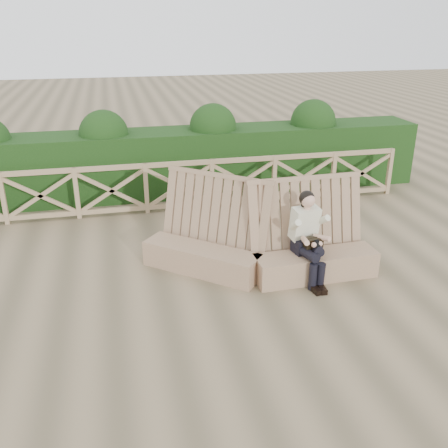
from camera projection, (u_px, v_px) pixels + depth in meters
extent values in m
plane|color=brown|center=(212.00, 288.00, 7.83)|extent=(60.00, 60.00, 0.00)
cube|color=#8A6B4F|center=(202.00, 259.00, 8.28)|extent=(1.85, 1.67, 0.43)
cube|color=#8A6B4F|center=(209.00, 222.00, 8.28)|extent=(1.81, 1.63, 1.55)
cube|color=#8A6B4F|center=(315.00, 265.00, 8.09)|extent=(2.01, 0.56, 0.43)
cube|color=#8A6B4F|center=(311.00, 226.00, 8.10)|extent=(2.01, 0.50, 1.55)
cube|color=black|center=(305.00, 245.00, 8.02)|extent=(0.42, 0.33, 0.23)
cube|color=beige|center=(305.00, 223.00, 7.92)|extent=(0.47, 0.37, 0.56)
sphere|color=tan|center=(308.00, 200.00, 7.72)|extent=(0.26, 0.26, 0.22)
sphere|color=black|center=(307.00, 198.00, 7.74)|extent=(0.28, 0.28, 0.24)
cylinder|color=black|center=(307.00, 253.00, 7.80)|extent=(0.24, 0.51, 0.16)
cylinder|color=black|center=(316.00, 246.00, 7.85)|extent=(0.24, 0.51, 0.18)
cylinder|color=black|center=(313.00, 277.00, 7.72)|extent=(0.15, 0.15, 0.43)
cylinder|color=black|center=(321.00, 276.00, 7.74)|extent=(0.15, 0.15, 0.43)
cube|color=black|center=(315.00, 290.00, 7.70)|extent=(0.14, 0.27, 0.09)
cube|color=black|center=(322.00, 289.00, 7.72)|extent=(0.14, 0.27, 0.09)
cube|color=black|center=(313.00, 243.00, 7.82)|extent=(0.31, 0.21, 0.19)
cube|color=black|center=(318.00, 244.00, 7.64)|extent=(0.09, 0.10, 0.13)
cube|color=#987858|center=(178.00, 164.00, 10.58)|extent=(10.10, 0.07, 0.10)
cube|color=#987858|center=(180.00, 205.00, 10.93)|extent=(10.10, 0.07, 0.10)
cube|color=black|center=(172.00, 162.00, 11.77)|extent=(12.00, 1.20, 1.50)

